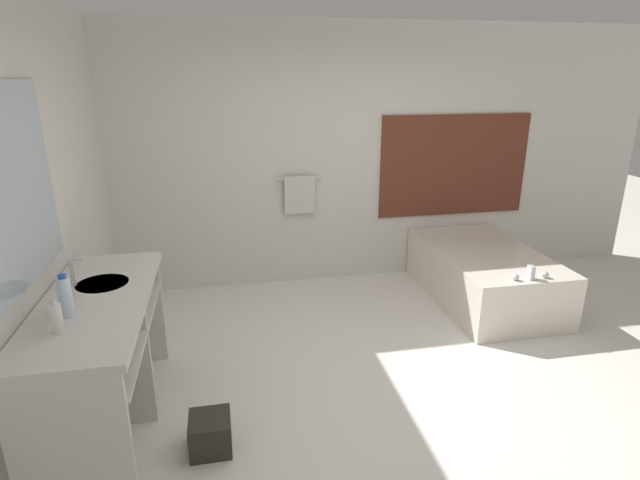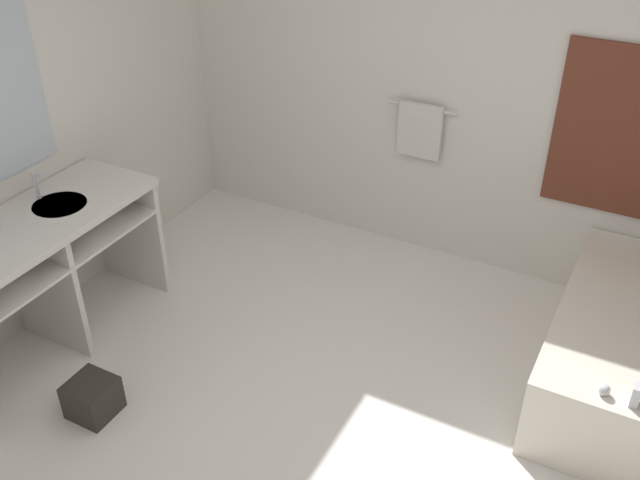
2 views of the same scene
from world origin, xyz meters
name	(u,v)px [view 2 (image 2 of 2)]	position (x,y,z in m)	size (l,w,h in m)	color
ground_plane	(312,454)	(0.00, 0.00, 0.00)	(16.00, 16.00, 0.00)	silver
wall_back_with_blinds	(478,86)	(0.05, 2.23, 1.34)	(7.40, 0.13, 2.70)	silver
vanity_counter	(41,255)	(-1.88, 0.06, 0.67)	(0.62, 1.58, 0.91)	silver
sink_faucet	(36,185)	(-2.05, 0.27, 0.99)	(0.09, 0.04, 0.18)	silver
waste_bin	(93,398)	(-1.25, -0.31, 0.11)	(0.25, 0.25, 0.22)	#2D2823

